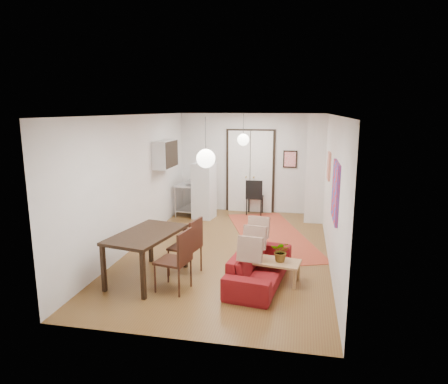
% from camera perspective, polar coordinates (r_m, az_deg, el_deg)
% --- Properties ---
extents(floor, '(7.00, 7.00, 0.00)m').
position_cam_1_polar(floor, '(8.78, 0.67, -8.33)').
color(floor, brown).
rests_on(floor, ground).
extents(ceiling, '(4.20, 7.00, 0.02)m').
position_cam_1_polar(ceiling, '(8.25, 0.72, 10.95)').
color(ceiling, white).
rests_on(ceiling, wall_back).
extents(wall_back, '(4.20, 0.02, 2.90)m').
position_cam_1_polar(wall_back, '(11.81, 3.81, 4.12)').
color(wall_back, silver).
rests_on(wall_back, floor).
extents(wall_front, '(4.20, 0.02, 2.90)m').
position_cam_1_polar(wall_front, '(5.10, -6.57, -6.23)').
color(wall_front, silver).
rests_on(wall_front, floor).
extents(wall_left, '(0.02, 7.00, 2.90)m').
position_cam_1_polar(wall_left, '(9.01, -12.56, 1.47)').
color(wall_left, silver).
rests_on(wall_left, floor).
extents(wall_right, '(0.02, 7.00, 2.90)m').
position_cam_1_polar(wall_right, '(8.28, 15.13, 0.45)').
color(wall_right, silver).
rests_on(wall_right, floor).
extents(double_doors, '(1.44, 0.06, 2.50)m').
position_cam_1_polar(double_doors, '(11.80, 3.76, 2.89)').
color(double_doors, white).
rests_on(double_doors, wall_back).
extents(stub_partition, '(0.50, 0.10, 2.90)m').
position_cam_1_polar(stub_partition, '(10.78, 12.95, 3.11)').
color(stub_partition, silver).
rests_on(stub_partition, floor).
extents(wall_cabinet, '(0.35, 1.00, 0.70)m').
position_cam_1_polar(wall_cabinet, '(10.26, -8.39, 5.40)').
color(wall_cabinet, silver).
rests_on(wall_cabinet, wall_left).
extents(painting_popart, '(0.05, 1.00, 1.00)m').
position_cam_1_polar(painting_popart, '(7.02, 15.66, 0.09)').
color(painting_popart, red).
rests_on(painting_popart, wall_right).
extents(painting_abstract, '(0.05, 0.50, 0.60)m').
position_cam_1_polar(painting_abstract, '(9.01, 14.77, 3.62)').
color(painting_abstract, beige).
rests_on(painting_abstract, wall_right).
extents(poster_back, '(0.40, 0.03, 0.50)m').
position_cam_1_polar(poster_back, '(11.67, 9.42, 4.64)').
color(poster_back, red).
rests_on(poster_back, wall_back).
extents(print_left, '(0.03, 0.44, 0.54)m').
position_cam_1_polar(print_left, '(10.78, -8.26, 5.97)').
color(print_left, olive).
rests_on(print_left, wall_left).
extents(pendant_back, '(0.30, 0.30, 0.80)m').
position_cam_1_polar(pendant_back, '(10.25, 2.77, 7.47)').
color(pendant_back, white).
rests_on(pendant_back, ceiling).
extents(pendant_front, '(0.30, 0.30, 0.80)m').
position_cam_1_polar(pendant_front, '(6.34, -2.61, 4.81)').
color(pendant_front, white).
rests_on(pendant_front, ceiling).
extents(kilim_rug, '(2.75, 4.28, 0.01)m').
position_cam_1_polar(kilim_rug, '(9.87, 6.71, -6.08)').
color(kilim_rug, '#AA452A').
rests_on(kilim_rug, floor).
extents(sofa, '(2.09, 1.06, 0.59)m').
position_cam_1_polar(sofa, '(7.22, 5.15, -10.44)').
color(sofa, maroon).
rests_on(sofa, floor).
extents(coffee_table, '(0.93, 0.61, 0.38)m').
position_cam_1_polar(coffee_table, '(7.24, 7.32, -10.11)').
color(coffee_table, '#AF7A52').
rests_on(coffee_table, floor).
extents(potted_plant, '(0.38, 0.34, 0.38)m').
position_cam_1_polar(potted_plant, '(7.15, 8.18, -8.37)').
color(potted_plant, '#2F602B').
rests_on(potted_plant, coffee_table).
extents(kitchen_counter, '(0.75, 1.26, 0.92)m').
position_cam_1_polar(kitchen_counter, '(11.68, -4.67, -0.25)').
color(kitchen_counter, silver).
rests_on(kitchen_counter, floor).
extents(bowl, '(0.24, 0.24, 0.05)m').
position_cam_1_polar(bowl, '(11.33, -5.11, 1.18)').
color(bowl, beige).
rests_on(bowl, kitchen_counter).
extents(soap_bottle, '(0.10, 0.10, 0.19)m').
position_cam_1_polar(soap_bottle, '(11.85, -4.61, 1.99)').
color(soap_bottle, '#5596B8').
rests_on(soap_bottle, kitchen_counter).
extents(fridge, '(0.62, 0.62, 1.56)m').
position_cam_1_polar(fridge, '(11.14, -2.89, 0.16)').
color(fridge, silver).
rests_on(fridge, floor).
extents(dining_table, '(1.17, 1.70, 0.86)m').
position_cam_1_polar(dining_table, '(7.28, -11.01, -6.46)').
color(dining_table, black).
rests_on(dining_table, floor).
extents(dining_chair_near, '(0.60, 0.77, 1.07)m').
position_cam_1_polar(dining_chair_near, '(7.54, -5.39, -6.80)').
color(dining_chair_near, '#341810').
rests_on(dining_chair_near, floor).
extents(dining_chair_far, '(0.60, 0.77, 1.07)m').
position_cam_1_polar(dining_chair_far, '(6.91, -7.06, -8.60)').
color(dining_chair_far, '#341810').
rests_on(dining_chair_far, floor).
extents(black_side_chair, '(0.48, 0.48, 1.04)m').
position_cam_1_polar(black_side_chair, '(11.69, 4.48, -0.14)').
color(black_side_chair, black).
rests_on(black_side_chair, floor).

